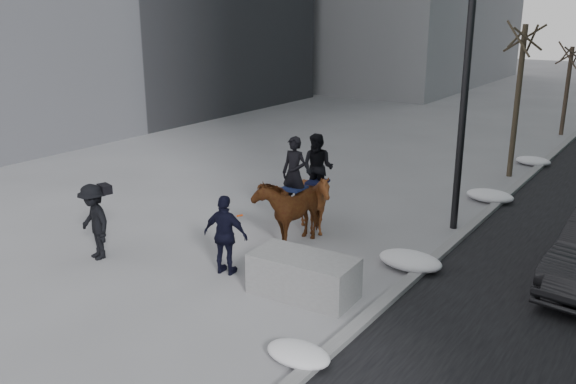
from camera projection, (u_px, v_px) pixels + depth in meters
The scene contains 11 objects.
ground at pixel (257, 271), 13.30m from camera, with size 120.00×120.00×0.00m, color gray.
curb at pixel (519, 184), 19.55m from camera, with size 0.25×90.00×0.12m, color gray.
planter at pixel (304, 276), 12.07m from camera, with size 2.09×1.04×0.84m, color gray.
tree_near at pixel (518, 94), 19.87m from camera, with size 1.20×1.20×5.54m, color #352B1F, non-canonical shape.
tree_far at pixel (567, 87), 26.68m from camera, with size 1.20×1.20×4.28m, color #33231E, non-canonical shape.
mounted_left at pixel (291, 204), 14.69m from camera, with size 0.95×2.02×2.59m.
mounted_right at pixel (315, 194), 15.30m from camera, with size 1.59×1.72×2.53m.
feeder at pixel (226, 235), 12.93m from camera, with size 1.09×0.95×1.75m.
camera_crew at pixel (94, 221), 13.73m from camera, with size 1.27×0.94×1.75m.
lamppost at pixel (469, 30), 14.32m from camera, with size 0.25×1.49×9.09m.
snow_piles at pixel (460, 220), 15.93m from camera, with size 1.43×16.20×0.36m.
Camera 1 is at (7.45, -9.69, 5.55)m, focal length 38.00 mm.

